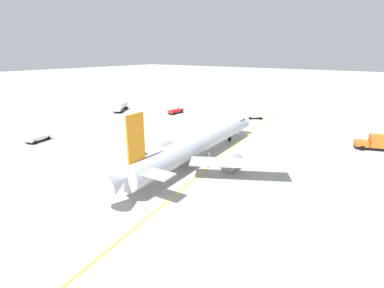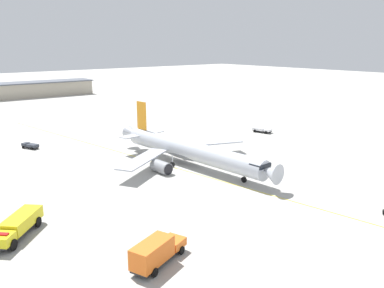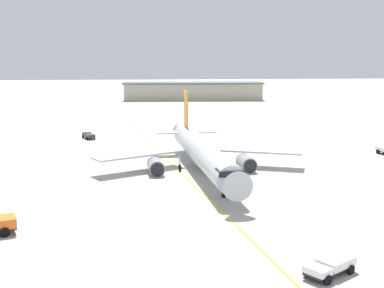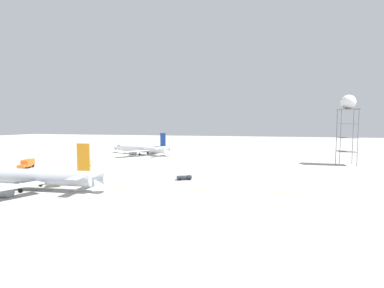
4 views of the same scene
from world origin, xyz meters
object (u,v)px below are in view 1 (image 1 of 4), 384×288
object	(u,v)px
airliner_main	(196,145)
pushback_tug_truck_extra	(254,116)
pushback_tug_truck	(37,138)
ops_pickup_truck	(176,111)
fuel_tanker_truck	(121,106)
catering_truck_truck	(381,142)

from	to	relation	value
airliner_main	pushback_tug_truck_extra	size ratio (longest dim) A/B	8.49
airliner_main	pushback_tug_truck_extra	xyz separation A→B (m)	(-6.42, 38.46, -2.20)
pushback_tug_truck	ops_pickup_truck	xyz separation A→B (m)	(5.44, 41.70, 0.00)
fuel_tanker_truck	catering_truck_truck	xyz separation A→B (m)	(73.74, 3.36, 0.09)
airliner_main	catering_truck_truck	size ratio (longest dim) A/B	5.13
fuel_tanker_truck	catering_truck_truck	size ratio (longest dim) A/B	1.05
fuel_tanker_truck	ops_pickup_truck	size ratio (longest dim) A/B	1.53
pushback_tug_truck_extra	ops_pickup_truck	bearing A→B (deg)	163.33
catering_truck_truck	pushback_tug_truck_extra	bearing A→B (deg)	-39.35
pushback_tug_truck	catering_truck_truck	distance (m)	72.29
pushback_tug_truck	catering_truck_truck	bearing A→B (deg)	-72.44
pushback_tug_truck	catering_truck_truck	world-z (taller)	catering_truck_truck
ops_pickup_truck	pushback_tug_truck	bearing A→B (deg)	-6.30
pushback_tug_truck	pushback_tug_truck_extra	size ratio (longest dim) A/B	1.10
airliner_main	ops_pickup_truck	world-z (taller)	airliner_main
ops_pickup_truck	pushback_tug_truck_extra	size ratio (longest dim) A/B	1.14
fuel_tanker_truck	catering_truck_truck	distance (m)	73.82
pushback_tug_truck	airliner_main	bearing A→B (deg)	-86.76
airliner_main	fuel_tanker_truck	distance (m)	52.94
catering_truck_truck	ops_pickup_truck	bearing A→B (deg)	-23.82
airliner_main	ops_pickup_truck	bearing A→B (deg)	39.57
fuel_tanker_truck	airliner_main	bearing A→B (deg)	32.90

